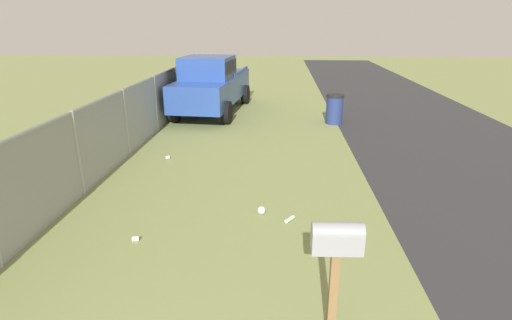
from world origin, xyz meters
name	(u,v)px	position (x,y,z in m)	size (l,w,h in m)	color
mailbox	(336,248)	(3.23, -1.06, 1.12)	(0.23, 0.52, 1.39)	brown
pickup_truck	(212,83)	(14.32, 2.08, 1.10)	(5.48, 2.43, 2.09)	#284793
trash_bin	(334,109)	(12.97, -2.25, 0.49)	(0.58, 0.58, 0.97)	navy
fence_section	(126,120)	(9.21, 3.38, 0.91)	(14.96, 0.07, 1.69)	#9EA3A8
litter_bag_far_scatter	(261,210)	(6.12, -0.17, 0.07)	(0.14, 0.14, 0.14)	silver
litter_bottle_midfield_a	(290,219)	(5.89, -0.67, 0.04)	(0.07, 0.07, 0.22)	#B2D8BF
litter_cup_midfield_b	(168,157)	(8.98, 2.31, 0.04)	(0.08, 0.08, 0.10)	white
litter_cup_near_hydrant	(136,239)	(5.06, 1.74, 0.04)	(0.08, 0.08, 0.10)	white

